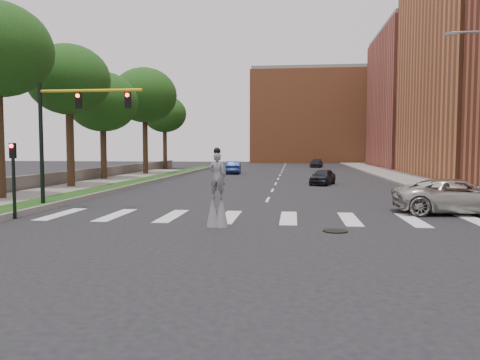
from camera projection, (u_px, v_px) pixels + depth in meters
ground_plane at (257, 221)px, 19.22m from camera, size 160.00×160.00×0.00m
grass_median at (142, 181)px, 40.34m from camera, size 2.00×60.00×0.25m
median_curb at (154, 181)px, 40.22m from camera, size 0.20×60.00×0.28m
sidewalk_left at (50, 192)px, 30.78m from camera, size 4.00×60.00×0.18m
sidewalk_right at (415, 180)px, 42.56m from camera, size 5.00×90.00×0.18m
stone_wall at (91, 174)px, 42.92m from camera, size 0.50×56.00×1.10m
manhole at (335, 231)px, 16.89m from camera, size 0.90×0.90×0.04m
building_far at (433, 101)px, 69.53m from camera, size 16.00×22.00×20.00m
building_backdrop at (316, 118)px, 95.21m from camera, size 26.00×14.00×18.00m
traffic_signal at (64, 125)px, 23.02m from camera, size 5.30×0.23×6.20m
secondary_signal at (13, 173)px, 19.76m from camera, size 0.25×0.21×3.23m
stilt_performer at (217, 195)px, 17.81m from camera, size 0.84×0.56×3.04m
suv_crossing at (459, 196)px, 21.35m from camera, size 5.75×2.68×1.59m
car_near at (323, 177)px, 38.06m from camera, size 2.59×4.11×1.30m
car_mid at (234, 167)px, 53.91m from camera, size 1.85×4.52×1.46m
car_far at (316, 163)px, 71.33m from camera, size 2.31×4.53×1.26m
tree_2 at (69, 80)px, 34.01m from camera, size 6.00×6.00×10.52m
tree_3 at (103, 102)px, 42.44m from camera, size 6.37×6.37×9.88m
tree_4 at (145, 96)px, 50.82m from camera, size 6.98×6.98×11.68m
tree_5 at (165, 114)px, 64.09m from camera, size 5.95×5.95×10.15m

